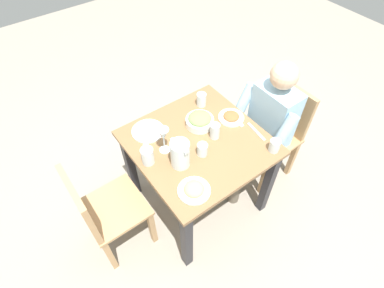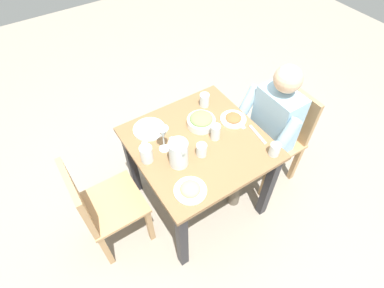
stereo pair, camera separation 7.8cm
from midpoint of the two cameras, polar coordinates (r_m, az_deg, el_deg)
ground_plane at (r=2.66m, az=1.86°, el=-10.21°), size 8.00×8.00×0.00m
dining_table at (r=2.15m, az=2.27°, el=-1.91°), size 0.86×0.86×0.75m
chair_near at (r=2.57m, az=17.13°, el=2.04°), size 0.40×0.40×0.87m
chair_far at (r=2.14m, az=-15.86°, el=-11.02°), size 0.40×0.40×0.87m
diner_near at (r=2.35m, az=14.45°, el=2.48°), size 0.48×0.53×1.16m
water_pitcher at (r=1.86m, az=-1.33°, el=-1.77°), size 0.16×0.12×0.19m
salad_bowl at (r=2.13m, az=2.78°, el=4.35°), size 0.20×0.20×0.09m
plate_yoghurt at (r=2.12m, az=-6.99°, el=2.98°), size 0.22×0.22×0.06m
plate_rice_curry at (r=2.20m, az=8.73°, el=4.70°), size 0.18×0.18×0.04m
plate_fries at (r=1.80m, az=0.94°, el=-8.52°), size 0.20×0.20×0.06m
water_glass_by_pitcher at (r=2.04m, az=5.51°, el=2.22°), size 0.06×0.06×0.11m
water_glass_far_right at (r=2.03m, az=16.27°, el=-1.01°), size 0.07×0.07×0.09m
water_glass_center at (r=2.27m, az=3.34°, el=8.17°), size 0.07×0.07×0.10m
water_glass_far_left at (r=1.95m, az=2.95°, el=-1.13°), size 0.07×0.07×0.09m
wine_glass at (r=1.91m, az=-4.28°, el=1.79°), size 0.08×0.08×0.20m
oil_carafe at (r=1.92m, az=-7.33°, el=-1.94°), size 0.08×0.08×0.16m
fork_near at (r=2.21m, az=9.50°, el=4.25°), size 0.17×0.04×0.01m
knife_near at (r=2.14m, az=13.17°, el=1.72°), size 0.19×0.04×0.01m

